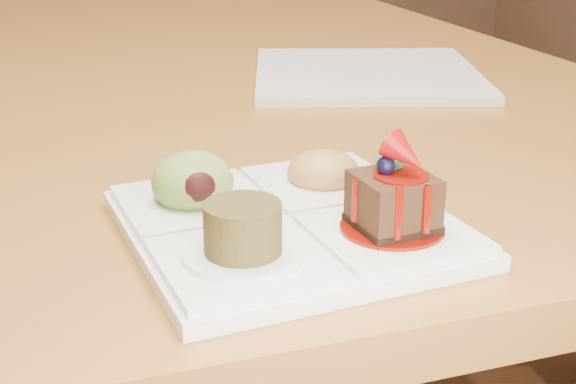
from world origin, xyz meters
name	(u,v)px	position (x,y,z in m)	size (l,w,h in m)	color
dining_table	(194,86)	(0.00, 0.00, 0.68)	(1.00, 1.80, 0.75)	#A16229
sampler_plate	(284,212)	(-0.09, -0.75, 0.77)	(0.25, 0.25, 0.09)	white
second_plate	(367,74)	(0.17, -0.30, 0.76)	(0.29, 0.29, 0.01)	white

